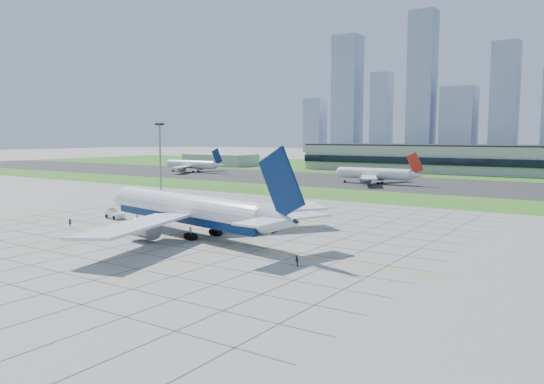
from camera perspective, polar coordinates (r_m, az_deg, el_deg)
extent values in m
plane|color=#9C9C97|center=(114.12, -10.72, -4.54)|extent=(1400.00, 1400.00, 0.00)
cube|color=#316A1E|center=(188.27, 8.90, -0.34)|extent=(700.00, 35.00, 0.04)
cube|color=#383838|center=(239.01, 14.50, 0.89)|extent=(700.00, 75.00, 0.04)
cube|color=#316A1E|center=(344.43, 20.64, 2.21)|extent=(700.00, 145.00, 0.04)
cube|color=#474744|center=(156.89, -20.68, -1.94)|extent=(0.18, 130.00, 0.02)
cube|color=#474744|center=(150.48, -18.91, -2.20)|extent=(0.18, 130.00, 0.02)
cube|color=#474744|center=(144.23, -16.99, -2.48)|extent=(0.18, 130.00, 0.02)
cube|color=#474744|center=(138.16, -14.90, -2.79)|extent=(0.18, 130.00, 0.02)
cube|color=#474744|center=(132.30, -12.61, -3.12)|extent=(0.18, 130.00, 0.02)
cube|color=#474744|center=(126.67, -10.11, -3.47)|extent=(0.18, 130.00, 0.02)
cube|color=#474744|center=(121.30, -7.39, -3.85)|extent=(0.18, 130.00, 0.02)
cube|color=#474744|center=(116.24, -4.42, -4.25)|extent=(0.18, 130.00, 0.02)
cube|color=#474744|center=(111.53, -1.18, -4.67)|extent=(0.18, 130.00, 0.02)
cube|color=#474744|center=(107.20, 2.33, -5.11)|extent=(0.18, 130.00, 0.02)
cube|color=#474744|center=(103.32, 6.12, -5.57)|extent=(0.18, 130.00, 0.02)
cube|color=#474744|center=(99.93, 10.21, -6.03)|extent=(0.18, 130.00, 0.02)
cube|color=#474744|center=(97.07, 14.56, -6.49)|extent=(0.18, 130.00, 0.02)
cube|color=#474744|center=(94.62, -24.57, -7.17)|extent=(110.00, 0.18, 0.02)
cube|color=#474744|center=(98.89, -20.59, -6.45)|extent=(110.00, 0.18, 0.02)
cube|color=#474744|center=(103.60, -16.98, -5.77)|extent=(110.00, 0.18, 0.02)
cube|color=#474744|center=(108.69, -13.69, -5.13)|extent=(110.00, 0.18, 0.02)
cube|color=#474744|center=(114.12, -10.72, -4.53)|extent=(110.00, 0.18, 0.02)
cube|color=#474744|center=(119.83, -8.02, -3.98)|extent=(110.00, 0.18, 0.02)
cube|color=#474744|center=(125.80, -5.58, -3.47)|extent=(110.00, 0.18, 0.02)
cube|color=#474744|center=(131.98, -3.37, -3.00)|extent=(110.00, 0.18, 0.02)
cube|color=#474744|center=(138.35, -1.36, -2.57)|extent=(110.00, 0.18, 0.02)
cube|color=#474744|center=(144.88, 0.47, -2.18)|extent=(110.00, 0.18, 0.02)
cube|color=#474744|center=(151.55, 2.14, -1.82)|extent=(110.00, 0.18, 0.02)
cube|color=#474744|center=(158.34, 3.67, -1.49)|extent=(110.00, 0.18, 0.02)
cube|color=#474744|center=(165.24, 5.07, -1.18)|extent=(110.00, 0.18, 0.02)
cube|color=#FFB80D|center=(112.73, -11.43, -4.67)|extent=(120.00, 0.25, 0.03)
cube|color=#FFB80D|center=(135.23, -7.78, -2.83)|extent=(0.25, 100.00, 0.03)
cube|color=#FFB80D|center=(118.67, 2.40, -4.02)|extent=(0.25, 100.00, 0.03)
cube|color=#B7B7B2|center=(312.32, 26.78, 2.97)|extent=(260.00, 42.00, 15.00)
cube|color=black|center=(291.05, 26.23, 2.72)|extent=(260.00, 1.00, 4.00)
cube|color=black|center=(312.09, 26.85, 4.42)|extent=(260.00, 42.00, 0.80)
cube|color=#B7B7B2|center=(375.92, -5.59, 3.47)|extent=(50.00, 25.00, 8.00)
cylinder|color=gray|center=(207.86, -11.93, 3.65)|extent=(0.70, 0.70, 25.00)
cube|color=black|center=(207.74, -12.01, 7.15)|extent=(2.50, 2.50, 0.80)
cube|color=#8997B4|center=(687.98, 4.65, 7.14)|extent=(24.00, 21.60, 68.00)
cube|color=#8997B4|center=(668.84, 8.10, 10.30)|extent=(31.00, 27.90, 142.00)
cube|color=#8997B4|center=(649.06, 11.68, 8.29)|extent=(22.00, 19.80, 95.00)
cube|color=#8997B4|center=(634.55, 15.83, 11.19)|extent=(28.00, 25.20, 160.00)
cube|color=#8997B4|center=(620.04, 19.43, 7.22)|extent=(35.00, 31.50, 74.00)
cube|color=#8997B4|center=(610.99, 23.74, 9.14)|extent=(26.00, 23.40, 118.00)
cylinder|color=white|center=(113.00, -8.99, -1.72)|extent=(46.55, 14.63, 6.03)
cube|color=#071F4D|center=(113.27, -8.98, -2.68)|extent=(46.47, 14.23, 1.61)
ellipsoid|color=white|center=(132.23, -14.93, -0.72)|extent=(10.61, 7.74, 6.03)
cube|color=black|center=(134.08, -15.41, -0.43)|extent=(2.78, 3.58, 0.60)
cone|color=white|center=(93.00, 0.77, -3.13)|extent=(8.98, 7.14, 5.73)
cube|color=#071F4D|center=(91.82, 1.00, 0.99)|extent=(10.86, 2.56, 12.83)
cube|color=white|center=(118.85, -0.98, -1.75)|extent=(24.13, 27.96, 0.98)
cube|color=white|center=(99.40, -14.42, -3.49)|extent=(16.10, 29.54, 0.98)
cylinder|color=slate|center=(119.89, -4.89, -2.68)|extent=(7.14, 4.98, 3.82)
cylinder|color=slate|center=(107.64, -13.51, -3.82)|extent=(7.14, 4.98, 3.82)
cylinder|color=gray|center=(130.65, -14.32, -2.70)|extent=(0.42, 0.42, 2.61)
cylinder|color=black|center=(130.77, -14.31, -3.03)|extent=(1.18, 0.70, 1.11)
cylinder|color=black|center=(111.78, -6.09, -4.35)|extent=(1.51, 1.43, 1.31)
cylinder|color=black|center=(107.91, -8.75, -4.76)|extent=(1.51, 1.43, 1.31)
cube|color=white|center=(139.49, -16.53, -2.41)|extent=(6.00, 3.63, 1.31)
cube|color=white|center=(140.67, -16.84, -1.97)|extent=(2.04, 2.34, 1.03)
cube|color=black|center=(140.64, -16.84, -1.89)|extent=(1.82, 2.12, 0.65)
cube|color=gray|center=(136.05, -15.71, -2.71)|extent=(2.79, 0.69, 0.17)
cylinder|color=black|center=(141.74, -16.46, -2.41)|extent=(1.10, 0.65, 1.03)
cylinder|color=black|center=(140.60, -17.33, -2.50)|extent=(1.10, 0.65, 1.03)
cylinder|color=black|center=(138.50, -15.71, -2.58)|extent=(1.10, 0.65, 1.03)
cylinder|color=black|center=(137.34, -16.60, -2.68)|extent=(1.10, 0.65, 1.03)
imported|color=black|center=(130.85, -20.89, -3.07)|extent=(0.70, 0.80, 1.86)
imported|color=black|center=(85.47, 2.66, -7.44)|extent=(1.00, 1.03, 1.67)
cylinder|color=white|center=(307.96, -8.61, 2.96)|extent=(33.70, 4.80, 4.80)
cube|color=#071D4F|center=(295.40, -5.94, 3.84)|extent=(7.46, 0.40, 9.15)
cube|color=white|center=(314.64, -6.93, 2.90)|extent=(13.89, 20.66, 0.40)
cube|color=white|center=(298.39, -9.70, 2.69)|extent=(13.89, 20.66, 0.40)
cylinder|color=black|center=(307.94, -7.93, 2.22)|extent=(1.00, 1.00, 1.00)
cylinder|color=black|center=(304.68, -8.48, 2.18)|extent=(1.00, 1.00, 1.00)
cylinder|color=white|center=(234.16, 10.98, 1.96)|extent=(31.83, 4.80, 4.80)
cube|color=red|center=(227.56, 15.11, 3.01)|extent=(7.46, 0.40, 9.15)
cube|color=white|center=(243.55, 12.47, 1.89)|extent=(13.89, 20.66, 0.40)
cube|color=white|center=(223.27, 10.39, 1.57)|extent=(13.89, 20.66, 0.40)
cylinder|color=black|center=(235.49, 11.77, 0.99)|extent=(1.00, 1.00, 1.00)
cylinder|color=black|center=(231.43, 11.35, 0.91)|extent=(1.00, 1.00, 1.00)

